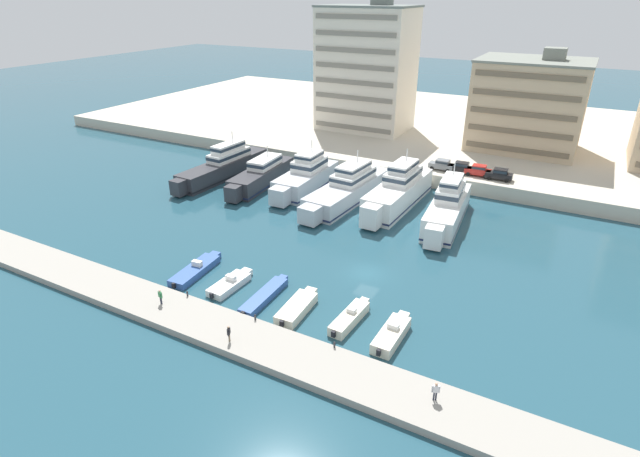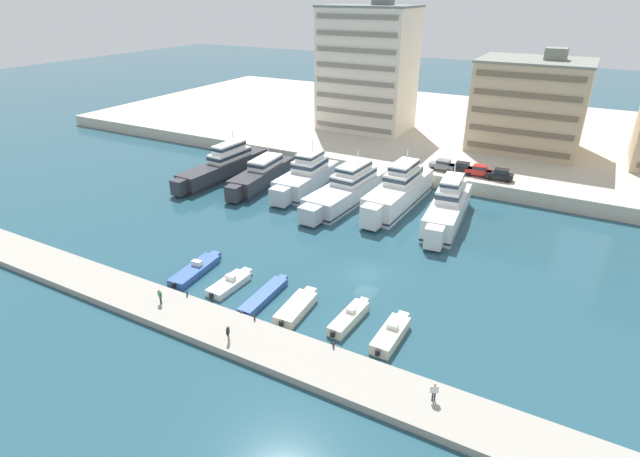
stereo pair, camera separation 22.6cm
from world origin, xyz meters
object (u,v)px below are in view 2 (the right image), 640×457
object	(u,v)px
yacht_white_center	(399,191)
motorboat_blue_mid_left	(264,296)
yacht_charcoal_far_left	(225,166)
motorboat_cream_center	(349,318)
car_black_center_left	(500,174)
motorboat_cream_center_left	(297,307)
pedestrian_mid_deck	(160,295)
pedestrian_far_side	(228,332)
car_grey_far_left	(443,165)
yacht_white_center_right	(448,207)
motorboat_cream_center_right	(391,334)
motorboat_white_left	(230,283)
motorboat_blue_far_left	(196,269)
yacht_charcoal_left	(262,175)
yacht_silver_mid_left	(306,177)
pedestrian_near_edge	(434,390)
car_red_mid_left	(479,170)
yacht_silver_center_left	(349,188)
car_black_left	(462,167)

from	to	relation	value
yacht_white_center	motorboat_blue_mid_left	world-z (taller)	yacht_white_center
yacht_charcoal_far_left	motorboat_cream_center	size ratio (longest dim) A/B	3.30
car_black_center_left	motorboat_cream_center_left	bearing A→B (deg)	-104.55
pedestrian_mid_deck	pedestrian_far_side	size ratio (longest dim) A/B	1.01
car_grey_far_left	car_black_center_left	world-z (taller)	same
yacht_white_center_right	motorboat_cream_center_right	xyz separation A→B (m)	(2.82, -28.11, -1.72)
motorboat_white_left	car_black_center_left	distance (m)	47.55
yacht_white_center_right	motorboat_blue_far_left	xyz separation A→B (m)	(-21.43, -27.58, -1.86)
yacht_charcoal_left	motorboat_blue_far_left	bearing A→B (deg)	-70.35
yacht_silver_mid_left	motorboat_blue_mid_left	distance (m)	32.42
pedestrian_mid_deck	pedestrian_far_side	distance (m)	9.89
yacht_charcoal_left	yacht_white_center_right	distance (m)	31.24
yacht_silver_mid_left	yacht_white_center	xyz separation A→B (m)	(15.64, 0.61, 0.25)
yacht_white_center_right	pedestrian_near_edge	size ratio (longest dim) A/B	11.10
motorboat_white_left	pedestrian_far_side	xyz separation A→B (m)	(6.39, -8.28, 1.29)
yacht_charcoal_far_left	car_red_mid_left	world-z (taller)	yacht_charcoal_far_left
yacht_charcoal_far_left	yacht_silver_center_left	distance (m)	23.58
yacht_charcoal_far_left	pedestrian_far_side	distance (m)	46.97
yacht_white_center_right	car_black_left	bearing A→B (deg)	97.98
yacht_charcoal_left	car_black_center_left	bearing A→B (deg)	22.99
motorboat_white_left	yacht_silver_mid_left	bearing A→B (deg)	104.43
pedestrian_far_side	motorboat_cream_center_left	bearing A→B (deg)	72.33
yacht_silver_center_left	pedestrian_near_edge	xyz separation A→B (m)	(24.46, -35.26, -0.23)
yacht_white_center	yacht_white_center_right	world-z (taller)	yacht_white_center
yacht_white_center	motorboat_blue_far_left	size ratio (longest dim) A/B	2.42
yacht_white_center	car_grey_far_left	distance (m)	13.18
yacht_white_center_right	motorboat_cream_center_left	xyz separation A→B (m)	(-7.21, -28.56, -1.79)
yacht_white_center_right	motorboat_blue_mid_left	xyz separation A→B (m)	(-11.45, -28.22, -1.91)
yacht_white_center_right	pedestrian_mid_deck	bearing A→B (deg)	-119.14
yacht_white_center_right	yacht_silver_mid_left	bearing A→B (deg)	175.84
yacht_charcoal_far_left	motorboat_cream_center	bearing A→B (deg)	-36.54
yacht_silver_center_left	pedestrian_near_edge	distance (m)	42.92
motorboat_blue_far_left	pedestrian_far_side	xyz separation A→B (m)	(11.73, -8.79, 1.29)
yacht_silver_center_left	motorboat_white_left	bearing A→B (deg)	-90.85
yacht_charcoal_far_left	yacht_silver_mid_left	xyz separation A→B (m)	(15.48, 1.58, 0.12)
motorboat_cream_center_right	yacht_white_center_right	bearing A→B (deg)	95.73
motorboat_cream_center	car_red_mid_left	distance (m)	42.95
motorboat_blue_far_left	motorboat_cream_center_left	distance (m)	14.25
motorboat_cream_center_right	yacht_charcoal_far_left	bearing A→B (deg)	146.09
yacht_silver_center_left	car_black_left	bearing A→B (deg)	47.15
pedestrian_near_edge	yacht_charcoal_left	bearing A→B (deg)	139.33
motorboat_cream_center_right	car_red_mid_left	world-z (taller)	car_red_mid_left
pedestrian_near_edge	motorboat_cream_center_left	bearing A→B (deg)	159.66
car_black_left	pedestrian_far_side	xyz separation A→B (m)	(-7.55, -51.70, -1.56)
motorboat_cream_center_right	car_grey_far_left	size ratio (longest dim) A/B	1.63
pedestrian_far_side	yacht_charcoal_far_left	bearing A→B (deg)	128.97
motorboat_white_left	car_grey_far_left	size ratio (longest dim) A/B	1.56
yacht_white_center_right	motorboat_cream_center_right	world-z (taller)	yacht_white_center_right
pedestrian_mid_deck	pedestrian_far_side	bearing A→B (deg)	-8.36
car_grey_far_left	pedestrian_far_side	world-z (taller)	car_grey_far_left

